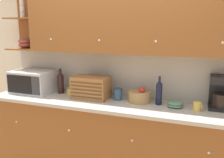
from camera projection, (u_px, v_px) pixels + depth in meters
wall_back at (119, 68)px, 3.19m from camera, size 5.39×0.06×2.60m
counter_unit at (109, 139)px, 3.05m from camera, size 3.01×0.64×0.95m
backsplash_panel at (118, 74)px, 3.17m from camera, size 2.99×0.01×0.56m
upper_cabinets at (128, 16)px, 2.83m from camera, size 2.99×0.34×0.86m
microwave at (33, 81)px, 3.35m from camera, size 0.53×0.42×0.29m
second_wine_bottle at (61, 82)px, 3.30m from camera, size 0.08×0.08×0.33m
mug at (70, 92)px, 3.23m from camera, size 0.09×0.08×0.09m
bread_box at (91, 88)px, 3.05m from camera, size 0.44×0.27×0.27m
storage_canister at (118, 94)px, 3.01m from camera, size 0.11×0.11×0.14m
fruit_basket at (139, 96)px, 2.92m from camera, size 0.26×0.26×0.19m
wine_bottle at (159, 92)px, 2.80m from camera, size 0.07×0.07×0.33m
bowl_stack_on_counter at (175, 104)px, 2.74m from camera, size 0.18×0.18×0.07m
mug_blue_second at (197, 106)px, 2.61m from camera, size 0.09×0.08×0.10m
coffee_maker at (222, 92)px, 2.66m from camera, size 0.25×0.23×0.36m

